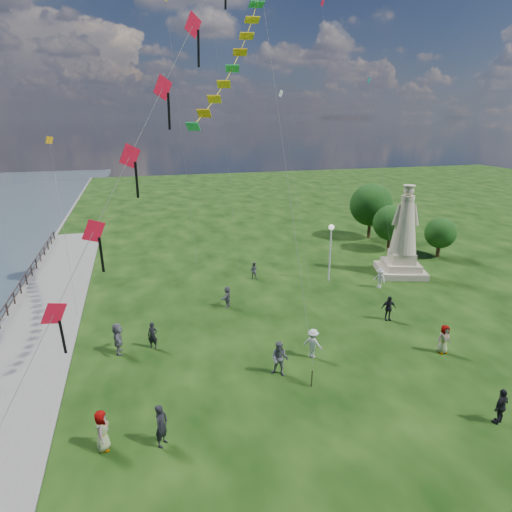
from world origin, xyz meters
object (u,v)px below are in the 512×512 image
object	(u,v)px
person_10	(102,431)
person_9	(388,308)
lamppost	(331,241)
person_8	(380,278)
person_7	(253,270)
person_3	(501,406)
person_6	(153,335)
person_11	(227,297)
person_4	(444,339)
person_5	(118,338)
person_2	(313,343)
statue	(403,241)
person_1	(280,359)
person_0	(161,425)

from	to	relation	value
person_10	person_9	bearing A→B (deg)	-60.57
lamppost	person_8	size ratio (longest dim) A/B	2.98
person_7	person_9	bearing A→B (deg)	145.24
person_3	person_10	distance (m)	17.06
person_7	person_9	xyz separation A→B (m)	(6.55, -10.00, 0.13)
person_6	person_11	distance (m)	6.98
person_8	person_10	bearing A→B (deg)	-81.67
person_4	lamppost	bearing A→B (deg)	94.09
person_8	person_5	bearing A→B (deg)	-99.74
person_2	person_6	world-z (taller)	person_2
person_3	person_7	world-z (taller)	person_3
statue	person_1	size ratio (longest dim) A/B	3.99
person_9	lamppost	bearing A→B (deg)	103.68
person_0	person_8	xyz separation A→B (m)	(17.87, 12.81, -0.14)
person_0	person_1	world-z (taller)	person_1
person_0	person_6	world-z (taller)	person_0
person_1	person_2	size ratio (longest dim) A/B	1.12
person_7	person_8	world-z (taller)	person_8
person_2	person_10	size ratio (longest dim) A/B	0.96
person_2	person_8	bearing A→B (deg)	-93.62
person_0	person_2	world-z (taller)	person_0
person_1	person_5	bearing A→B (deg)	-177.09
person_2	person_8	xyz separation A→B (m)	(9.21, 8.16, -0.05)
statue	person_11	world-z (taller)	statue
person_3	person_8	bearing A→B (deg)	-121.20
person_10	person_11	xyz separation A→B (m)	(7.79, 12.14, -0.11)
person_5	person_9	world-z (taller)	person_5
person_10	person_1	bearing A→B (deg)	-63.16
person_1	person_5	distance (m)	9.38
person_4	person_10	size ratio (longest dim) A/B	0.96
lamppost	person_2	distance (m)	12.53
person_7	person_10	distance (m)	20.47
person_6	person_7	xyz separation A→B (m)	(8.75, 9.44, -0.08)
statue	person_11	bearing A→B (deg)	-152.29
person_10	person_2	bearing A→B (deg)	-61.57
lamppost	person_9	world-z (taller)	lamppost
person_2	person_9	size ratio (longest dim) A/B	1.00
person_2	person_4	xyz separation A→B (m)	(7.40, -1.62, 0.01)
person_8	person_0	bearing A→B (deg)	-77.58
person_0	person_11	size ratio (longest dim) A/B	1.20
person_6	person_8	world-z (taller)	person_6
person_5	person_9	distance (m)	17.23
person_5	person_2	bearing A→B (deg)	-108.71
statue	person_10	size ratio (longest dim) A/B	4.29
lamppost	person_7	size ratio (longest dim) A/B	3.29
person_3	person_10	size ratio (longest dim) A/B	0.96
person_7	person_11	xyz separation A→B (m)	(-3.34, -5.03, 0.06)
person_9	person_7	bearing A→B (deg)	131.85
person_9	person_2	bearing A→B (deg)	-147.67
person_5	person_11	xyz separation A→B (m)	(7.34, 4.47, -0.15)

